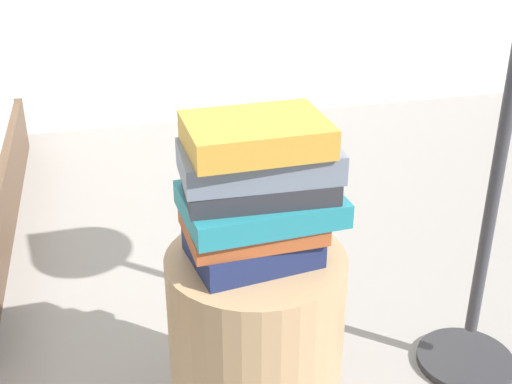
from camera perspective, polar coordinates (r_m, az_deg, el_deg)
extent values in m
cylinder|color=tan|center=(1.50, 0.00, -12.57)|extent=(0.36, 0.36, 0.44)
cube|color=#19234C|center=(1.35, -0.33, -4.33)|extent=(0.26, 0.21, 0.06)
cube|color=#994723|center=(1.33, -0.28, -2.83)|extent=(0.26, 0.19, 0.03)
cube|color=#1E727F|center=(1.32, 0.35, -0.97)|extent=(0.31, 0.23, 0.05)
cube|color=#28282D|center=(1.30, 0.25, 0.58)|extent=(0.28, 0.17, 0.04)
cube|color=slate|center=(1.28, 0.26, 2.55)|extent=(0.30, 0.17, 0.06)
cube|color=#B7842D|center=(1.25, 0.09, 4.67)|extent=(0.26, 0.19, 0.05)
cylinder|color=#262628|center=(1.86, 16.81, -13.10)|extent=(0.24, 0.24, 0.02)
cylinder|color=#333338|center=(1.54, 20.01, 6.39)|extent=(0.03, 0.03, 1.13)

